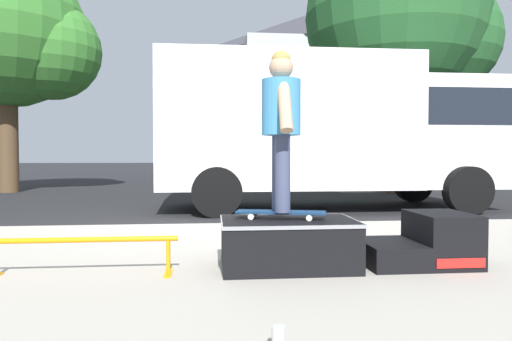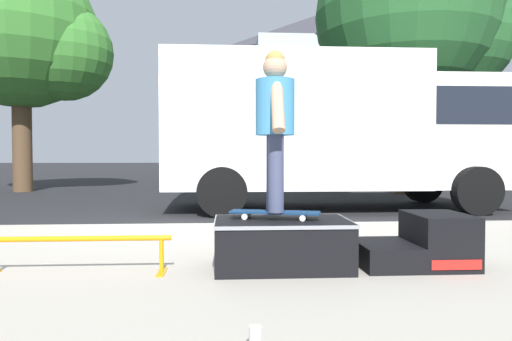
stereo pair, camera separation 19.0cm
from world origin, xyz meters
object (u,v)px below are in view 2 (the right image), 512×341
(kicker_ramp, at_px, (422,244))
(grind_rail, at_px, (76,245))
(skate_box, at_px, (282,242))
(street_tree_neighbour, at_px, (416,20))
(skateboard, at_px, (275,213))
(box_truck, at_px, (338,126))
(soda_can_b, at_px, (255,339))
(street_tree_main, at_px, (30,38))
(skater_kid, at_px, (275,117))

(kicker_ramp, height_order, grind_rail, kicker_ramp)
(skate_box, bearing_deg, street_tree_neighbour, 61.34)
(kicker_ramp, distance_m, skateboard, 1.33)
(grind_rail, height_order, skateboard, skateboard)
(skateboard, bearing_deg, street_tree_neighbour, 60.96)
(kicker_ramp, height_order, box_truck, box_truck)
(soda_can_b, bearing_deg, street_tree_neighbour, 63.80)
(kicker_ramp, bearing_deg, street_tree_main, 126.59)
(grind_rail, height_order, skater_kid, skater_kid)
(skater_kid, height_order, street_tree_main, street_tree_main)
(kicker_ramp, relative_size, street_tree_main, 0.13)
(skateboard, relative_size, street_tree_neighbour, 0.10)
(skater_kid, xyz_separation_m, street_tree_neighbour, (5.01, 9.02, 3.60))
(skateboard, bearing_deg, skate_box, -33.83)
(skateboard, distance_m, street_tree_neighbour, 11.22)
(street_tree_neighbour, bearing_deg, skate_box, -118.66)
(box_truck, height_order, street_tree_neighbour, street_tree_neighbour)
(skate_box, height_order, soda_can_b, skate_box)
(skate_box, bearing_deg, skater_kid, 146.17)
(kicker_ramp, bearing_deg, street_tree_neighbour, 67.74)
(grind_rail, bearing_deg, skateboard, 5.41)
(soda_can_b, xyz_separation_m, street_tree_neighbour, (5.28, 10.73, 4.84))
(skate_box, bearing_deg, grind_rail, -176.07)
(grind_rail, xyz_separation_m, box_truck, (3.49, 5.49, 1.34))
(street_tree_main, bearing_deg, skate_box, -58.05)
(skate_box, relative_size, skater_kid, 0.84)
(street_tree_main, bearing_deg, skater_kid, -58.19)
(grind_rail, distance_m, soda_can_b, 2.08)
(grind_rail, xyz_separation_m, skater_kid, (1.65, 0.16, 1.07))
(street_tree_main, height_order, street_tree_neighbour, street_tree_neighbour)
(street_tree_neighbour, bearing_deg, box_truck, -130.59)
(skateboard, relative_size, soda_can_b, 6.39)
(skate_box, height_order, street_tree_neighbour, street_tree_neighbour)
(skateboard, bearing_deg, grind_rail, -174.59)
(skate_box, bearing_deg, box_truck, 71.57)
(skate_box, height_order, skateboard, skateboard)
(skater_kid, xyz_separation_m, soda_can_b, (-0.27, -1.71, -1.24))
(grind_rail, distance_m, box_truck, 6.64)
(box_truck, bearing_deg, skater_kid, -109.12)
(kicker_ramp, height_order, street_tree_neighbour, street_tree_neighbour)
(skateboard, relative_size, street_tree_main, 0.11)
(skateboard, distance_m, street_tree_main, 12.92)
(skateboard, xyz_separation_m, box_truck, (1.85, 5.33, 1.11))
(kicker_ramp, bearing_deg, skater_kid, 178.27)
(skate_box, xyz_separation_m, soda_can_b, (-0.33, -1.67, -0.16))
(skateboard, height_order, soda_can_b, skateboard)
(skate_box, distance_m, grind_rail, 1.71)
(skate_box, height_order, box_truck, box_truck)
(skateboard, xyz_separation_m, street_tree_neighbour, (5.01, 9.02, 4.43))
(street_tree_main, bearing_deg, kicker_ramp, -53.41)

